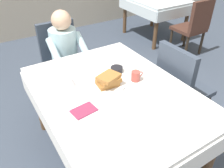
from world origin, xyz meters
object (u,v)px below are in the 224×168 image
at_px(chair_right_side, 180,84).
at_px(knife_right_of_plate, 128,80).
at_px(plate_breakfast, 108,85).
at_px(fork_left_of_plate, 88,94).
at_px(chair_diner, 62,56).
at_px(spoon_near_edge, 135,110).
at_px(bowl_butter, 117,69).
at_px(cup_coffee, 136,76).
at_px(background_table_far, 156,5).
at_px(dining_table_main, 114,99).
at_px(syrup_pitcher, 71,81).
at_px(diner_person, 66,51).
at_px(background_chair_empty, 194,25).
at_px(breakfast_stack, 108,80).

height_order(chair_right_side, knife_right_of_plate, chair_right_side).
bearing_deg(plate_breakfast, fork_left_of_plate, -173.99).
height_order(chair_diner, fork_left_of_plate, chair_diner).
bearing_deg(chair_diner, spoon_near_edge, 90.04).
bearing_deg(plate_breakfast, bowl_butter, 39.78).
height_order(chair_right_side, cup_coffee, chair_right_side).
distance_m(knife_right_of_plate, background_table_far, 2.85).
distance_m(dining_table_main, bowl_butter, 0.31).
bearing_deg(syrup_pitcher, background_table_far, 35.96).
relative_size(chair_right_side, fork_left_of_plate, 5.17).
distance_m(chair_diner, syrup_pitcher, 0.99).
distance_m(chair_diner, spoon_near_edge, 1.47).
bearing_deg(chair_right_side, background_table_far, 144.68).
distance_m(chair_right_side, cup_coffee, 0.60).
height_order(diner_person, plate_breakfast, diner_person).
height_order(bowl_butter, background_table_far, bowl_butter).
distance_m(chair_diner, bowl_butter, 0.98).
relative_size(dining_table_main, background_table_far, 1.36).
bearing_deg(chair_right_side, chair_diner, -146.40).
relative_size(cup_coffee, background_chair_empty, 0.12).
relative_size(bowl_butter, spoon_near_edge, 0.73).
xyz_separation_m(diner_person, breakfast_stack, (-0.01, -0.95, 0.14)).
distance_m(chair_diner, background_table_far, 2.39).
bearing_deg(bowl_butter, background_table_far, 41.49).
bearing_deg(background_chair_empty, syrup_pitcher, -161.13).
bearing_deg(syrup_pitcher, bowl_butter, -1.75).
height_order(chair_diner, background_chair_empty, same).
bearing_deg(chair_right_side, dining_table_main, -90.00).
bearing_deg(dining_table_main, bowl_butter, 53.54).
relative_size(dining_table_main, chair_right_side, 1.64).
bearing_deg(background_chair_empty, chair_diner, 178.03).
distance_m(breakfast_stack, background_chair_empty, 2.47).
bearing_deg(bowl_butter, background_chair_empty, 22.79).
height_order(background_table_far, background_chair_empty, background_chair_empty).
height_order(chair_right_side, background_chair_empty, same).
height_order(bowl_butter, knife_right_of_plate, bowl_butter).
bearing_deg(breakfast_stack, syrup_pitcher, 143.86).
bearing_deg(knife_right_of_plate, chair_right_side, -93.73).
height_order(breakfast_stack, background_chair_empty, background_chair_empty).
bearing_deg(plate_breakfast, chair_diner, 89.62).
height_order(cup_coffee, fork_left_of_plate, cup_coffee).
distance_m(dining_table_main, chair_diner, 1.18).
bearing_deg(fork_left_of_plate, knife_right_of_plate, -94.64).
xyz_separation_m(chair_diner, background_chair_empty, (2.22, -0.08, 0.00)).
bearing_deg(chair_right_side, cup_coffee, -93.05).
bearing_deg(cup_coffee, plate_breakfast, 168.52).
bearing_deg(bowl_butter, chair_right_side, -21.38).
xyz_separation_m(diner_person, background_chair_empty, (2.22, 0.08, -0.14)).
bearing_deg(syrup_pitcher, background_chair_empty, 18.87).
distance_m(chair_diner, cup_coffee, 1.19).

